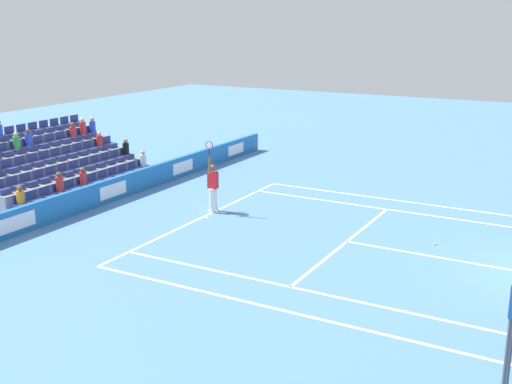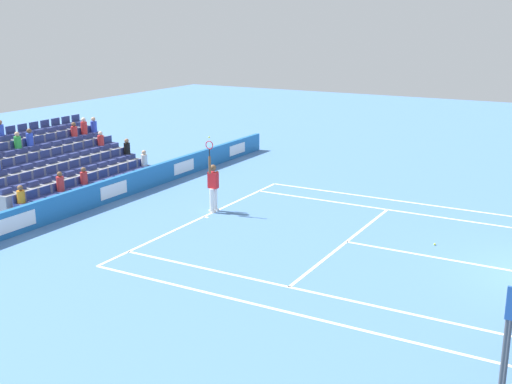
# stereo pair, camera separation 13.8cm
# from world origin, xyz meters

# --- Properties ---
(line_baseline) EXTENTS (10.97, 0.10, 0.01)m
(line_baseline) POSITION_xyz_m (0.00, -11.89, 0.00)
(line_baseline) COLOR white
(line_baseline) RESTS_ON ground
(line_service) EXTENTS (8.23, 0.10, 0.01)m
(line_service) POSITION_xyz_m (0.00, -6.40, 0.00)
(line_service) COLOR white
(line_service) RESTS_ON ground
(line_centre_service) EXTENTS (0.10, 6.40, 0.01)m
(line_centre_service) POSITION_xyz_m (0.00, -3.20, 0.00)
(line_centre_service) COLOR white
(line_centre_service) RESTS_ON ground
(line_singles_sideline_left) EXTENTS (0.10, 11.89, 0.01)m
(line_singles_sideline_left) POSITION_xyz_m (4.12, -5.95, 0.00)
(line_singles_sideline_left) COLOR white
(line_singles_sideline_left) RESTS_ON ground
(line_singles_sideline_right) EXTENTS (0.10, 11.89, 0.01)m
(line_singles_sideline_right) POSITION_xyz_m (-4.12, -5.95, 0.00)
(line_singles_sideline_right) COLOR white
(line_singles_sideline_right) RESTS_ON ground
(line_doubles_sideline_left) EXTENTS (0.10, 11.89, 0.01)m
(line_doubles_sideline_left) POSITION_xyz_m (5.49, -5.95, 0.00)
(line_doubles_sideline_left) COLOR white
(line_doubles_sideline_left) RESTS_ON ground
(line_doubles_sideline_right) EXTENTS (0.10, 11.89, 0.01)m
(line_doubles_sideline_right) POSITION_xyz_m (-5.49, -5.95, 0.00)
(line_doubles_sideline_right) COLOR white
(line_doubles_sideline_right) RESTS_ON ground
(line_centre_mark) EXTENTS (0.10, 0.20, 0.01)m
(line_centre_mark) POSITION_xyz_m (0.00, -11.79, 0.00)
(line_centre_mark) COLOR white
(line_centre_mark) RESTS_ON ground
(sponsor_barrier) EXTENTS (23.36, 0.22, 0.90)m
(sponsor_barrier) POSITION_xyz_m (0.00, -16.17, 0.45)
(sponsor_barrier) COLOR #1E66AD
(sponsor_barrier) RESTS_ON ground
(tennis_player) EXTENTS (0.53, 0.37, 2.85)m
(tennis_player) POSITION_xyz_m (-0.72, -11.92, 0.99)
(tennis_player) COLOR white
(tennis_player) RESTS_ON ground
(stadium_stand) EXTENTS (7.44, 4.75, 3.05)m
(stadium_stand) POSITION_xyz_m (-0.00, -19.74, 0.82)
(stadium_stand) COLOR gray
(stadium_stand) RESTS_ON ground
(loose_tennis_ball) EXTENTS (0.07, 0.07, 0.07)m
(loose_tennis_ball) POSITION_xyz_m (-1.06, -3.86, 0.03)
(loose_tennis_ball) COLOR #D1E533
(loose_tennis_ball) RESTS_ON ground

